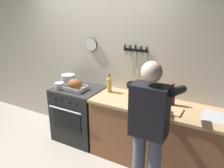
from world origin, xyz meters
The scene contains 13 objects.
wall_back centered at (0.00, 1.35, 1.30)m, with size 6.00×0.13×2.60m.
counter_block centered at (1.21, 0.99, 0.46)m, with size 2.03×0.65×0.90m.
stove centered at (-0.22, 0.99, 0.45)m, with size 0.76×0.67×0.90m.
person_cook centered at (1.23, 0.32, 0.95)m, with size 0.51×0.63×1.66m.
roasting_pan centered at (-0.21, 0.91, 0.98)m, with size 0.35×0.26×0.18m.
stock_pot centered at (-0.47, 1.06, 0.98)m, with size 0.22×0.22×0.17m.
saucepan centered at (-0.45, 0.82, 0.95)m, with size 0.15×0.15×0.10m.
cutting_board centered at (1.27, 0.88, 0.91)m, with size 0.36×0.24×0.02m, color tan.
bottle_olive_oil centered at (0.86, 1.17, 1.03)m, with size 0.06×0.06×0.30m.
bottle_soy_sauce centered at (0.64, 1.17, 0.98)m, with size 0.06×0.06×0.21m.
bottle_hot_sauce centered at (0.76, 1.16, 0.98)m, with size 0.05×0.05×0.19m.
bottle_wine_red centered at (1.27, 1.09, 1.02)m, with size 0.07×0.07×0.30m.
bottle_cooking_oil centered at (0.30, 1.09, 1.02)m, with size 0.07×0.07×0.28m.
Camera 1 is at (1.92, -1.72, 2.17)m, focal length 36.52 mm.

